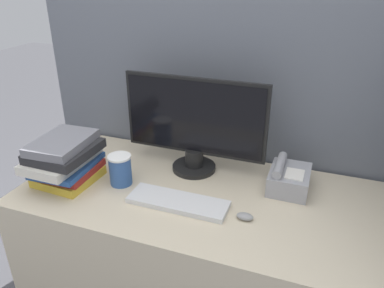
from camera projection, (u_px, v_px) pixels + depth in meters
The scene contains 8 objects.
cubicle_panel_rear at pixel (225, 145), 1.81m from camera, with size 1.83×0.04×1.62m.
desk at pixel (198, 266), 1.66m from camera, with size 1.43×0.70×0.77m.
monitor at pixel (194, 126), 1.58m from camera, with size 0.62×0.19×0.42m.
keyboard at pixel (178, 202), 1.42m from camera, with size 0.39×0.13×0.02m.
mouse at pixel (245, 216), 1.34m from camera, with size 0.06×0.04×0.02m.
coffee_cup at pixel (120, 170), 1.54m from camera, with size 0.10×0.10×0.13m.
book_stack at pixel (65, 160), 1.54m from camera, with size 0.24×0.30×0.19m.
desk_telephone at pixel (288, 178), 1.51m from camera, with size 0.16×0.20×0.12m.
Camera 1 is at (0.41, -0.85, 1.60)m, focal length 35.00 mm.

